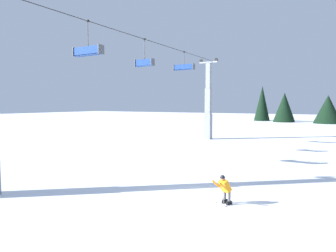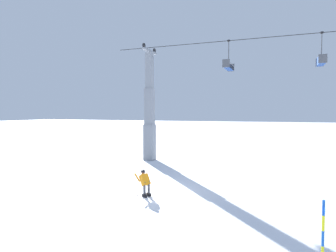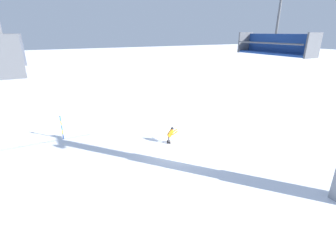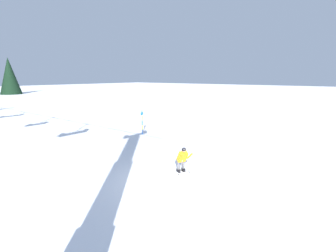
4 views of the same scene
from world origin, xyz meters
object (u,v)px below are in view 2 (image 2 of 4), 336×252
at_px(lift_tower_near, 150,114).
at_px(chairlift_seat_nearest, 228,66).
at_px(chairlift_seat_second, 320,60).
at_px(skier_carving_main, 145,181).
at_px(trail_marker_pole, 323,235).

distance_m(lift_tower_near, chairlift_seat_nearest, 8.06).
bearing_deg(chairlift_seat_nearest, chairlift_seat_second, 0.00).
bearing_deg(chairlift_seat_second, chairlift_seat_nearest, 180.00).
distance_m(skier_carving_main, trail_marker_pole, 9.16).
xyz_separation_m(skier_carving_main, chairlift_seat_second, (9.16, 10.74, 7.42)).
xyz_separation_m(skier_carving_main, chairlift_seat_nearest, (2.39, 10.74, 7.40)).
relative_size(skier_carving_main, chairlift_seat_nearest, 0.68).
distance_m(skier_carving_main, lift_tower_near, 12.20).
bearing_deg(chairlift_seat_second, skier_carving_main, -130.46).
distance_m(chairlift_seat_nearest, chairlift_seat_second, 6.77).
xyz_separation_m(lift_tower_near, chairlift_seat_second, (13.80, -0.00, 3.96)).
distance_m(lift_tower_near, chairlift_seat_second, 14.35).
relative_size(lift_tower_near, trail_marker_pole, 5.05).
xyz_separation_m(lift_tower_near, chairlift_seat_nearest, (7.03, -0.00, 3.94)).
height_order(chairlift_seat_nearest, chairlift_seat_second, same).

